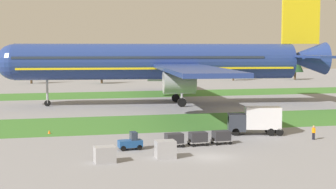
% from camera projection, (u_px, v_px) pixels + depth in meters
% --- Properties ---
extents(ground_plane, '(400.00, 400.00, 0.00)m').
position_uv_depth(ground_plane, '(211.00, 157.00, 51.84)').
color(ground_plane, gray).
extents(grass_strip_near, '(320.00, 17.62, 0.01)m').
position_uv_depth(grass_strip_near, '(159.00, 123.00, 75.95)').
color(grass_strip_near, '#3D752D').
rests_on(grass_strip_near, ground).
extents(grass_strip_far, '(320.00, 17.62, 0.01)m').
position_uv_depth(grass_strip_far, '(117.00, 95.00, 121.73)').
color(grass_strip_far, '#3D752D').
rests_on(grass_strip_far, ground).
extents(airliner, '(65.05, 80.34, 23.85)m').
position_uv_depth(airliner, '(167.00, 61.00, 99.39)').
color(airliner, navy).
rests_on(airliner, ground).
extents(baggage_tug, '(2.69, 1.49, 1.97)m').
position_uv_depth(baggage_tug, '(131.00, 142.00, 55.63)').
color(baggage_tug, '#1E4C8E').
rests_on(baggage_tug, ground).
extents(cargo_dolly_lead, '(2.31, 1.66, 1.55)m').
position_uv_depth(cargo_dolly_lead, '(174.00, 139.00, 57.14)').
color(cargo_dolly_lead, '#A3A3A8').
rests_on(cargo_dolly_lead, ground).
extents(cargo_dolly_second, '(2.31, 1.66, 1.55)m').
position_uv_depth(cargo_dolly_second, '(198.00, 138.00, 58.02)').
color(cargo_dolly_second, '#A3A3A8').
rests_on(cargo_dolly_second, ground).
extents(cargo_dolly_third, '(2.31, 1.66, 1.55)m').
position_uv_depth(cargo_dolly_third, '(221.00, 136.00, 58.90)').
color(cargo_dolly_third, '#A3A3A8').
rests_on(cargo_dolly_third, ground).
extents(catering_truck, '(7.31, 4.01, 3.58)m').
position_uv_depth(catering_truck, '(256.00, 120.00, 65.34)').
color(catering_truck, '#2D333D').
rests_on(catering_truck, ground).
extents(ground_crew_marshaller, '(0.36, 0.54, 1.74)m').
position_uv_depth(ground_crew_marshaller, '(314.00, 132.00, 61.72)').
color(ground_crew_marshaller, black).
rests_on(ground_crew_marshaller, ground).
extents(uld_container_0, '(2.12, 1.75, 1.59)m').
position_uv_depth(uld_container_0, '(105.00, 154.00, 49.39)').
color(uld_container_0, '#A3A3A8').
rests_on(uld_container_0, ground).
extents(uld_container_1, '(2.00, 1.60, 1.79)m').
position_uv_depth(uld_container_1, '(165.00, 149.00, 51.41)').
color(uld_container_1, '#A3A3A8').
rests_on(uld_container_1, ground).
extents(taxiway_marker_1, '(0.44, 0.44, 0.47)m').
position_uv_depth(taxiway_marker_1, '(49.00, 132.00, 66.13)').
color(taxiway_marker_1, orange).
rests_on(taxiway_marker_1, ground).
extents(distant_tree_line, '(183.29, 9.92, 12.12)m').
position_uv_depth(distant_tree_line, '(109.00, 61.00, 163.36)').
color(distant_tree_line, '#4C3823').
rests_on(distant_tree_line, ground).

